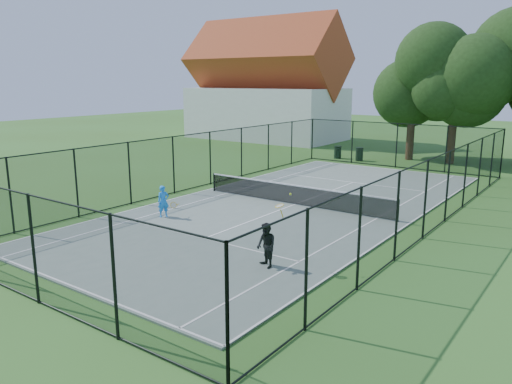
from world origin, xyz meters
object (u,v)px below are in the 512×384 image
Objects in this scene: trash_bin_left at (338,152)px; player_black at (266,245)px; tennis_net at (295,194)px; trash_bin_right at (359,154)px; player_blue at (163,201)px.

trash_bin_left is 23.36m from player_black.
trash_bin_right is (-3.22, 14.24, -0.08)m from tennis_net.
trash_bin_left is 0.96× the size of trash_bin_right.
trash_bin_left is 0.41× the size of player_black.
player_black reaches higher than player_blue.
trash_bin_right is 19.38m from player_blue.
tennis_net reaches higher than trash_bin_left.
trash_bin_right is 0.42× the size of player_black.
tennis_net is at bearing 115.29° from player_black.
tennis_net is 8.20m from player_black.
trash_bin_right is 0.72× the size of player_blue.
trash_bin_left is at bearing 176.83° from trash_bin_right.
trash_bin_right reaches higher than trash_bin_left.
tennis_net is 4.34× the size of player_black.
player_black is (6.93, -2.27, 0.04)m from player_blue.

